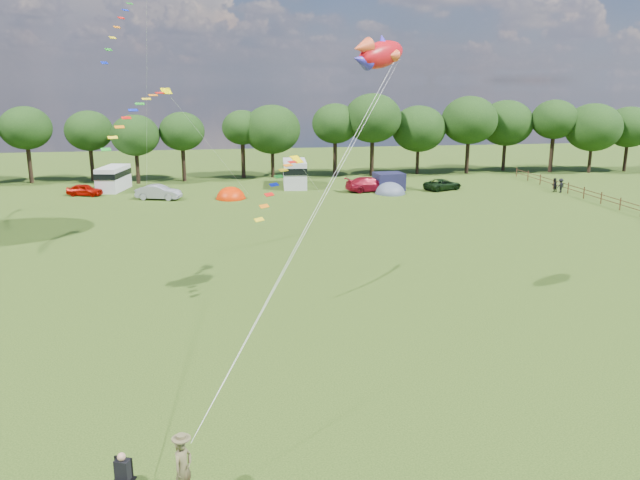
{
  "coord_description": "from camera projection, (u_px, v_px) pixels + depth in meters",
  "views": [
    {
      "loc": [
        -4.85,
        -22.0,
        11.8
      ],
      "look_at": [
        0.0,
        8.0,
        4.0
      ],
      "focal_mm": 35.0,
      "sensor_mm": 36.0,
      "label": 1
    }
  ],
  "objects": [
    {
      "name": "campervan_b",
      "position": [
        113.0,
        178.0,
        68.63
      ],
      "size": [
        3.29,
        5.69,
        2.62
      ],
      "rotation": [
        0.0,
        0.0,
        1.37
      ],
      "color": "silver",
      "rests_on": "ground"
    },
    {
      "name": "streamer_kite_b",
      "position": [
        142.0,
        108.0,
        41.51
      ],
      "size": [
        4.4,
        4.67,
        3.84
      ],
      "rotation": [
        0.0,
        0.0,
        0.42
      ],
      "color": "#E5D900",
      "rests_on": "ground"
    },
    {
      "name": "camp_chair",
      "position": [
        123.0,
        469.0,
        18.08
      ],
      "size": [
        0.74,
        0.76,
        1.41
      ],
      "rotation": [
        0.0,
        0.0,
        -0.4
      ],
      "color": "#99999E",
      "rests_on": "ground"
    },
    {
      "name": "car_b",
      "position": [
        159.0,
        192.0,
        63.46
      ],
      "size": [
        4.49,
        2.71,
        1.49
      ],
      "primitive_type": "imported",
      "rotation": [
        0.0,
        0.0,
        1.28
      ],
      "color": "gray",
      "rests_on": "ground"
    },
    {
      "name": "car_a",
      "position": [
        85.0,
        190.0,
        65.51
      ],
      "size": [
        4.04,
        2.54,
        1.26
      ],
      "primitive_type": "imported",
      "rotation": [
        0.0,
        0.0,
        1.27
      ],
      "color": "#A60A02",
      "rests_on": "ground"
    },
    {
      "name": "fence",
      "position": [
        592.0,
        194.0,
        62.48
      ],
      "size": [
        0.12,
        33.12,
        1.2
      ],
      "color": "#472D19",
      "rests_on": "ground"
    },
    {
      "name": "car_d",
      "position": [
        443.0,
        184.0,
        69.02
      ],
      "size": [
        4.92,
        3.53,
        1.22
      ],
      "primitive_type": "imported",
      "rotation": [
        0.0,
        0.0,
        1.94
      ],
      "color": "black",
      "rests_on": "ground"
    },
    {
      "name": "kite_flyer",
      "position": [
        183.0,
        468.0,
        17.98
      ],
      "size": [
        0.78,
        0.82,
        1.88
      ],
      "primitive_type": "imported",
      "rotation": [
        0.0,
        0.0,
        0.92
      ],
      "color": "brown",
      "rests_on": "ground"
    },
    {
      "name": "streamer_kite_a",
      "position": [
        129.0,
        12.0,
        45.2
      ],
      "size": [
        3.34,
        5.63,
        5.77
      ],
      "rotation": [
        0.0,
        0.0,
        0.92
      ],
      "color": "yellow",
      "rests_on": "ground"
    },
    {
      "name": "walker_b",
      "position": [
        561.0,
        186.0,
        67.34
      ],
      "size": [
        1.1,
        0.83,
        1.55
      ],
      "primitive_type": "imported",
      "rotation": [
        0.0,
        0.0,
        3.56
      ],
      "color": "black",
      "rests_on": "ground"
    },
    {
      "name": "fish_kite",
      "position": [
        378.0,
        54.0,
        29.7
      ],
      "size": [
        3.46,
        2.76,
        1.9
      ],
      "rotation": [
        0.0,
        -0.21,
        0.59
      ],
      "color": "red",
      "rests_on": "ground"
    },
    {
      "name": "tent_orange",
      "position": [
        231.0,
        198.0,
        64.11
      ],
      "size": [
        3.05,
        3.34,
        2.38
      ],
      "color": "red",
      "rests_on": "ground"
    },
    {
      "name": "ground_plane",
      "position": [
        352.0,
        387.0,
        24.72
      ],
      "size": [
        180.0,
        180.0,
        0.0
      ],
      "primitive_type": "plane",
      "color": "#1B310E",
      "rests_on": "ground"
    },
    {
      "name": "car_c",
      "position": [
        370.0,
        184.0,
        68.11
      ],
      "size": [
        5.47,
        2.96,
        1.56
      ],
      "primitive_type": "imported",
      "rotation": [
        0.0,
        0.0,
        1.73
      ],
      "color": "maroon",
      "rests_on": "ground"
    },
    {
      "name": "tree_line",
      "position": [
        302.0,
        126.0,
        76.54
      ],
      "size": [
        102.98,
        10.98,
        10.27
      ],
      "color": "black",
      "rests_on": "ground"
    },
    {
      "name": "walker_a",
      "position": [
        554.0,
        185.0,
        67.76
      ],
      "size": [
        0.84,
        0.67,
        1.51
      ],
      "primitive_type": "imported",
      "rotation": [
        0.0,
        0.0,
        3.47
      ],
      "color": "black",
      "rests_on": "ground"
    },
    {
      "name": "awning_navy",
      "position": [
        389.0,
        182.0,
        68.8
      ],
      "size": [
        3.31,
        2.79,
        1.93
      ],
      "primitive_type": "cube",
      "rotation": [
        0.0,
        0.0,
        0.1
      ],
      "color": "#181833",
      "rests_on": "ground"
    },
    {
      "name": "streamer_kite_c",
      "position": [
        282.0,
        177.0,
        34.4
      ],
      "size": [
        3.23,
        5.01,
        2.82
      ],
      "rotation": [
        0.0,
        0.0,
        0.71
      ],
      "color": "#FFDD00",
      "rests_on": "ground"
    },
    {
      "name": "campervan_c",
      "position": [
        295.0,
        173.0,
        70.99
      ],
      "size": [
        3.09,
        6.27,
        2.98
      ],
      "rotation": [
        0.0,
        0.0,
        1.49
      ],
      "color": "#B7B7B9",
      "rests_on": "ground"
    },
    {
      "name": "tent_greyblue",
      "position": [
        390.0,
        193.0,
        66.89
      ],
      "size": [
        3.26,
        3.57,
        2.43
      ],
      "color": "#4D5767",
      "rests_on": "ground"
    }
  ]
}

